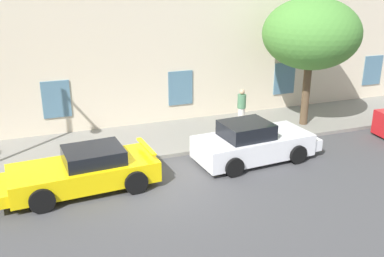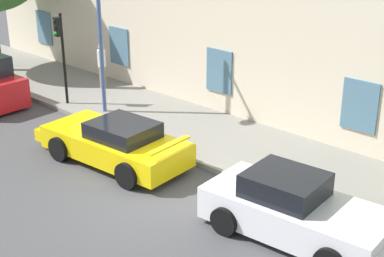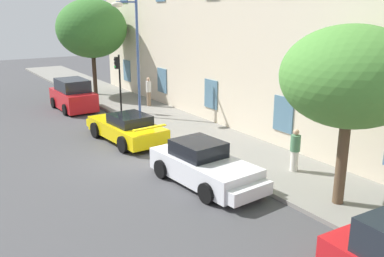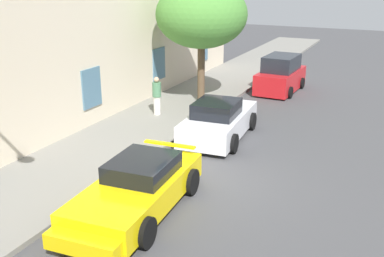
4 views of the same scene
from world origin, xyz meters
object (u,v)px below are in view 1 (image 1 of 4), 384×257
at_px(sportscar_yellow_flank, 256,143).
at_px(tree_midblock, 311,34).
at_px(sportscar_red_lead, 79,172).
at_px(pedestrian_admiring, 242,107).

height_order(sportscar_yellow_flank, tree_midblock, tree_midblock).
bearing_deg(sportscar_yellow_flank, tree_midblock, 33.65).
bearing_deg(sportscar_red_lead, tree_midblock, 14.85).
distance_m(sportscar_red_lead, pedestrian_admiring, 8.01).
bearing_deg(pedestrian_admiring, sportscar_yellow_flank, -107.11).
bearing_deg(sportscar_red_lead, sportscar_yellow_flank, 1.95).
bearing_deg(sportscar_red_lead, pedestrian_admiring, 25.40).
relative_size(sportscar_red_lead, tree_midblock, 0.92).
distance_m(sportscar_red_lead, tree_midblock, 10.74).
distance_m(sportscar_yellow_flank, pedestrian_admiring, 3.39).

